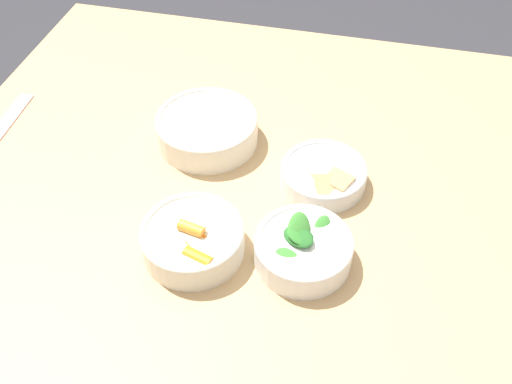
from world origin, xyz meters
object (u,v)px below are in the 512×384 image
bowl_greens (303,248)px  bowl_cookies (323,175)px  bowl_beans_hotdog (207,129)px  bowl_carrots (193,239)px

bowl_greens → bowl_cookies: (0.17, -0.01, -0.01)m
bowl_greens → bowl_cookies: bowl_greens is taller
bowl_greens → bowl_cookies: size_ratio=1.01×
bowl_beans_hotdog → bowl_cookies: bearing=-105.8°
bowl_greens → bowl_beans_hotdog: bearing=43.3°
bowl_greens → bowl_carrots: bearing=97.2°
bowl_carrots → bowl_greens: bowl_greens is taller
bowl_greens → bowl_beans_hotdog: (0.24, 0.22, -0.00)m
bowl_beans_hotdog → bowl_greens: bearing=-136.7°
bowl_carrots → bowl_greens: (0.02, -0.17, -0.00)m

